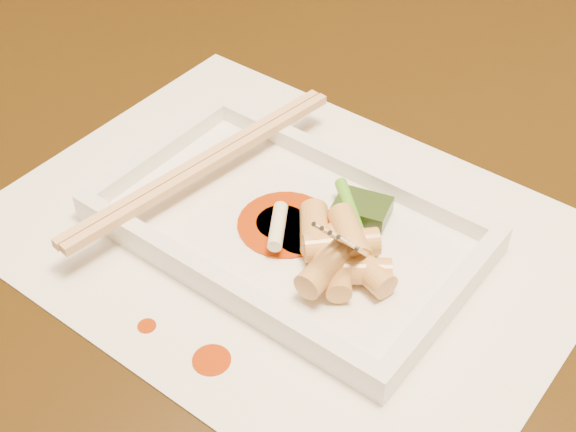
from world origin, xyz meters
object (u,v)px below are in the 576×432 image
Objects in this scene: plate_base at (288,231)px; chopstick_a at (199,162)px; fork at (397,171)px; placemat at (288,235)px; table at (357,209)px.

chopstick_a reaches higher than plate_base.
chopstick_a is at bearing -173.25° from fork.
placemat is at bearing -165.58° from fork.
plate_base reaches higher than table.
placemat is 0.11m from fork.
table is at bearing 72.55° from chopstick_a.
fork reaches higher than placemat.
chopstick_a is at bearing 180.00° from placemat.
chopstick_a is at bearing 180.00° from plate_base.
fork is at bearing 14.42° from placemat.
table is 0.18m from placemat.
table is at bearing 103.10° from placemat.
chopstick_a is at bearing -107.45° from table.
placemat is 0.09m from chopstick_a.
fork is at bearing -51.50° from table.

